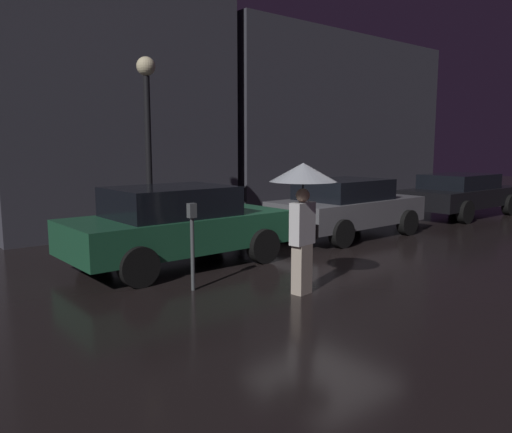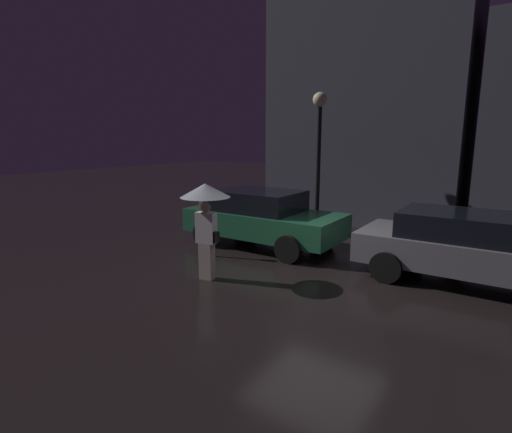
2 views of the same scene
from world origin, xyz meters
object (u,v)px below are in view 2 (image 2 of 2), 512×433
Objects in this scene: parked_car_grey at (462,246)px; pedestrian_with_umbrella at (206,204)px; parking_meter at (202,222)px; street_lamp_near at (319,137)px; parked_car_green at (263,217)px.

pedestrian_with_umbrella is at bearing -147.68° from parked_car_grey.
street_lamp_near is at bearing 71.66° from parking_meter.
parked_car_grey is 0.97× the size of street_lamp_near.
street_lamp_near reaches higher than parked_car_green.
street_lamp_near is at bearing 152.44° from parked_car_grey.
pedestrian_with_umbrella is at bearing -80.38° from parked_car_green.
pedestrian_with_umbrella reaches higher than parked_car_grey.
pedestrian_with_umbrella is 0.48× the size of street_lamp_near.
parked_car_grey is at bearing -0.90° from parked_car_green.
pedestrian_with_umbrella reaches higher than parking_meter.
street_lamp_near is (-4.19, 2.12, 2.11)m from parked_car_grey.
pedestrian_with_umbrella is 1.81m from parking_meter.
parking_meter is at bearing -108.34° from street_lamp_near.
parking_meter is 4.39m from street_lamp_near.
parked_car_green is at bearing 67.27° from parking_meter.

